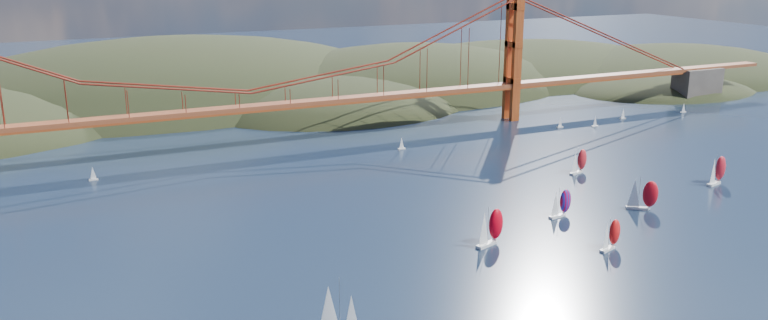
{
  "coord_description": "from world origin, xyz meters",
  "views": [
    {
      "loc": [
        -71.75,
        -98.1,
        74.6
      ],
      "look_at": [
        15.09,
        90.0,
        16.15
      ],
      "focal_mm": 35.0,
      "sensor_mm": 36.0,
      "label": 1
    }
  ],
  "objects": [
    {
      "name": "distant_boat_4",
      "position": [
        130.15,
        156.91,
        2.41
      ],
      "size": [
        3.0,
        2.0,
        4.7
      ],
      "color": "silver",
      "rests_on": "ground"
    },
    {
      "name": "sloop_navy",
      "position": [
        -25.6,
        24.15,
        6.41
      ],
      "size": [
        9.66,
        5.95,
        14.52
      ],
      "rotation": [
        0.0,
        0.0,
        -0.16
      ],
      "color": "black",
      "rests_on": "ground"
    },
    {
      "name": "racer_rwb",
      "position": [
        59.89,
        65.78,
        4.25
      ],
      "size": [
        7.99,
        3.93,
        8.99
      ],
      "rotation": [
        0.0,
        0.0,
        0.16
      ],
      "color": "white",
      "rests_on": "ground"
    },
    {
      "name": "distant_boat_7",
      "position": [
        202.78,
        157.71,
        2.41
      ],
      "size": [
        3.0,
        2.0,
        4.7
      ],
      "color": "silver",
      "rests_on": "ground"
    },
    {
      "name": "racer_1",
      "position": [
        56.25,
        40.41,
        4.13
      ],
      "size": [
        7.81,
        4.89,
        8.73
      ],
      "rotation": [
        0.0,
        0.0,
        0.32
      ],
      "color": "white",
      "rests_on": "ground"
    },
    {
      "name": "racer_3",
      "position": [
        92.88,
        98.64,
        4.39
      ],
      "size": [
        8.3,
        5.06,
        9.29
      ],
      "rotation": [
        0.0,
        0.0,
        0.3
      ],
      "color": "silver",
      "rests_on": "ground"
    },
    {
      "name": "racer_2",
      "position": [
        85.66,
        60.67,
        4.84
      ],
      "size": [
        8.83,
        7.58,
        10.24
      ],
      "rotation": [
        0.0,
        0.0,
        -0.62
      ],
      "color": "silver",
      "rests_on": "ground"
    },
    {
      "name": "distant_boat_3",
      "position": [
        -59.89,
        160.0,
        2.41
      ],
      "size": [
        3.0,
        2.0,
        4.7
      ],
      "color": "silver",
      "rests_on": "ground"
    },
    {
      "name": "distant_boat_5",
      "position": [
        145.14,
        152.04,
        2.41
      ],
      "size": [
        3.0,
        2.0,
        4.7
      ],
      "color": "silver",
      "rests_on": "ground"
    },
    {
      "name": "racer_0",
      "position": [
        29.71,
        55.98,
        5.04
      ],
      "size": [
        9.54,
        5.92,
        10.67
      ],
      "rotation": [
        0.0,
        0.0,
        0.32
      ],
      "color": "white",
      "rests_on": "ground"
    },
    {
      "name": "racer_4",
      "position": [
        125.89,
        69.43,
        4.91
      ],
      "size": [
        9.26,
        5.45,
        10.38
      ],
      "rotation": [
        0.0,
        0.0,
        0.28
      ],
      "color": "white",
      "rests_on": "ground"
    },
    {
      "name": "distant_boat_6",
      "position": [
        167.38,
        159.33,
        2.41
      ],
      "size": [
        3.0,
        2.0,
        4.7
      ],
      "color": "silver",
      "rests_on": "ground"
    },
    {
      "name": "bridge",
      "position": [
        -1.75,
        180.0,
        32.23
      ],
      "size": [
        552.0,
        12.0,
        55.0
      ],
      "color": "brown",
      "rests_on": "ground"
    },
    {
      "name": "distant_boat_8",
      "position": [
        51.57,
        152.78,
        2.41
      ],
      "size": [
        3.0,
        2.0,
        4.7
      ],
      "color": "silver",
      "rests_on": "ground"
    },
    {
      "name": "headlands",
      "position": [
        44.95,
        278.29,
        -12.46
      ],
      "size": [
        725.0,
        225.0,
        96.0
      ],
      "color": "black",
      "rests_on": "ground"
    }
  ]
}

